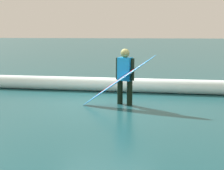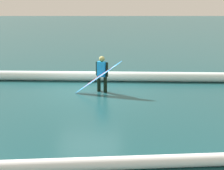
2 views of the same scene
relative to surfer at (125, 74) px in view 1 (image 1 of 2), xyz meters
name	(u,v)px [view 1 (image 1 of 2)]	position (x,y,z in m)	size (l,w,h in m)	color
ground_plane	(104,104)	(0.52, 0.02, -0.78)	(150.40, 150.40, 0.00)	#16454A
surfer	(125,74)	(0.00, 0.00, 0.00)	(0.48, 0.33, 1.41)	black
surfboard	(118,81)	(0.13, 0.28, -0.14)	(1.84, 0.40, 1.32)	#268CE5
wave_crest_foreground	(26,82)	(3.36, -1.83, -0.57)	(0.43, 0.43, 17.79)	white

